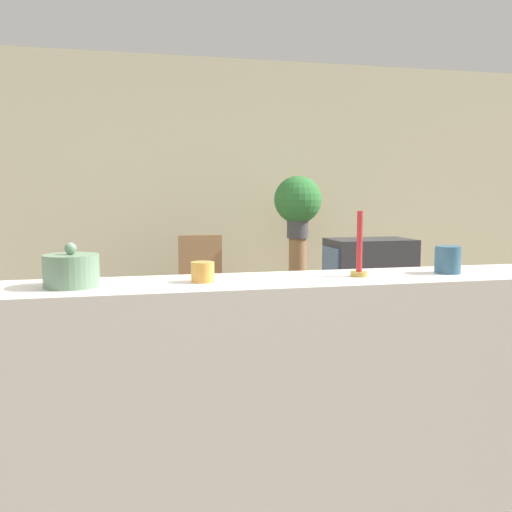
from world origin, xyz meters
The scene contains 13 objects.
ground_plane centered at (0.00, 0.00, 0.00)m, with size 14.00×14.00×0.00m, color #756656.
wall_back centered at (0.00, 3.43, 1.35)m, with size 9.00×0.06×2.70m.
couch centered at (-0.42, 1.26, 0.29)m, with size 0.97×1.61×0.80m.
tv_stand centered at (1.50, 1.69, 0.21)m, with size 0.87×0.46×0.43m.
television centered at (1.49, 1.69, 0.70)m, with size 0.67×0.42×0.53m.
wooden_chair centered at (0.27, 2.54, 0.51)m, with size 0.44×0.44×0.94m.
plant_stand centered at (1.21, 2.70, 0.45)m, with size 0.17×0.17×0.90m.
potted_plant centered at (1.21, 2.70, 1.24)m, with size 0.45×0.45×0.59m.
foreground_counter centered at (0.00, -0.34, 0.49)m, with size 2.80×0.44×0.98m.
decorative_bowl centered at (-0.62, -0.34, 1.04)m, with size 0.20×0.20×0.16m.
candle_jar centered at (-0.14, -0.34, 1.02)m, with size 0.09×0.09×0.08m.
candlestick centered at (0.51, -0.34, 1.07)m, with size 0.07×0.07×0.27m.
coffee_tin centered at (0.92, -0.34, 1.04)m, with size 0.11×0.11×0.12m.
Camera 1 is at (-0.44, -2.50, 1.32)m, focal length 40.00 mm.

